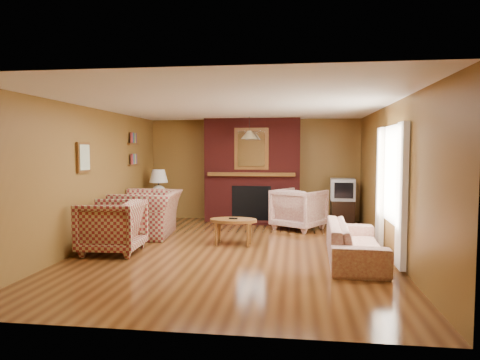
# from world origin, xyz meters

# --- Properties ---
(floor) EXTENTS (6.50, 6.50, 0.00)m
(floor) POSITION_xyz_m (0.00, 0.00, 0.00)
(floor) COLOR #4B2710
(floor) RESTS_ON ground
(ceiling) EXTENTS (6.50, 6.50, 0.00)m
(ceiling) POSITION_xyz_m (0.00, 0.00, 2.40)
(ceiling) COLOR white
(ceiling) RESTS_ON wall_back
(wall_back) EXTENTS (6.50, 0.00, 6.50)m
(wall_back) POSITION_xyz_m (0.00, 3.25, 1.20)
(wall_back) COLOR brown
(wall_back) RESTS_ON floor
(wall_front) EXTENTS (6.50, 0.00, 6.50)m
(wall_front) POSITION_xyz_m (0.00, -3.25, 1.20)
(wall_front) COLOR brown
(wall_front) RESTS_ON floor
(wall_left) EXTENTS (0.00, 6.50, 6.50)m
(wall_left) POSITION_xyz_m (-2.50, 0.00, 1.20)
(wall_left) COLOR brown
(wall_left) RESTS_ON floor
(wall_right) EXTENTS (0.00, 6.50, 6.50)m
(wall_right) POSITION_xyz_m (2.50, 0.00, 1.20)
(wall_right) COLOR brown
(wall_right) RESTS_ON floor
(fireplace) EXTENTS (2.20, 0.82, 2.40)m
(fireplace) POSITION_xyz_m (0.00, 2.98, 1.18)
(fireplace) COLOR #4F1411
(fireplace) RESTS_ON floor
(window_right) EXTENTS (0.10, 1.85, 2.00)m
(window_right) POSITION_xyz_m (2.45, -0.20, 1.13)
(window_right) COLOR beige
(window_right) RESTS_ON wall_right
(bookshelf) EXTENTS (0.09, 0.55, 0.71)m
(bookshelf) POSITION_xyz_m (-2.44, 1.90, 1.67)
(bookshelf) COLOR brown
(bookshelf) RESTS_ON wall_left
(botanical_print) EXTENTS (0.05, 0.40, 0.50)m
(botanical_print) POSITION_xyz_m (-2.47, -0.30, 1.55)
(botanical_print) COLOR brown
(botanical_print) RESTS_ON wall_left
(pendant_light) EXTENTS (0.36, 0.36, 0.48)m
(pendant_light) POSITION_xyz_m (0.00, 2.30, 2.00)
(pendant_light) COLOR black
(pendant_light) RESTS_ON ceiling
(plaid_loveseat) EXTENTS (1.29, 1.44, 0.87)m
(plaid_loveseat) POSITION_xyz_m (-1.85, 0.99, 0.44)
(plaid_loveseat) COLOR maroon
(plaid_loveseat) RESTS_ON floor
(plaid_armchair) EXTENTS (1.00, 0.98, 0.86)m
(plaid_armchair) POSITION_xyz_m (-1.95, -0.43, 0.43)
(plaid_armchair) COLOR maroon
(plaid_armchair) RESTS_ON floor
(floral_sofa) EXTENTS (0.85, 2.01, 0.58)m
(floral_sofa) POSITION_xyz_m (1.90, -0.45, 0.29)
(floral_sofa) COLOR beige
(floral_sofa) RESTS_ON floor
(floral_armchair) EXTENTS (1.28, 1.29, 0.86)m
(floral_armchair) POSITION_xyz_m (1.08, 2.10, 0.43)
(floral_armchair) COLOR beige
(floral_armchair) RESTS_ON floor
(coffee_table) EXTENTS (0.84, 0.52, 0.47)m
(coffee_table) POSITION_xyz_m (-0.08, 0.46, 0.39)
(coffee_table) COLOR brown
(coffee_table) RESTS_ON floor
(side_table) EXTENTS (0.43, 0.43, 0.54)m
(side_table) POSITION_xyz_m (-2.10, 2.45, 0.27)
(side_table) COLOR brown
(side_table) RESTS_ON floor
(table_lamp) EXTENTS (0.42, 0.42, 0.69)m
(table_lamp) POSITION_xyz_m (-2.10, 2.45, 0.92)
(table_lamp) COLOR white
(table_lamp) RESTS_ON side_table
(tv_stand) EXTENTS (0.52, 0.47, 0.55)m
(tv_stand) POSITION_xyz_m (2.05, 2.80, 0.27)
(tv_stand) COLOR black
(tv_stand) RESTS_ON floor
(crt_tv) EXTENTS (0.55, 0.55, 0.49)m
(crt_tv) POSITION_xyz_m (2.05, 2.79, 0.79)
(crt_tv) COLOR #AFB2B8
(crt_tv) RESTS_ON tv_stand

